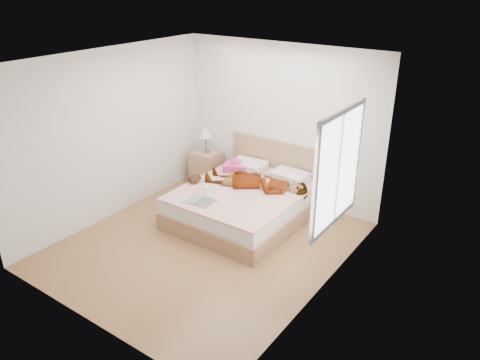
{
  "coord_description": "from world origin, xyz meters",
  "views": [
    {
      "loc": [
        3.72,
        -4.41,
        3.58
      ],
      "look_at": [
        0.0,
        0.85,
        0.7
      ],
      "focal_mm": 35.0,
      "sensor_mm": 36.0,
      "label": 1
    }
  ],
  "objects": [
    {
      "name": "phone",
      "position": [
        -0.41,
        1.57,
        0.69
      ],
      "size": [
        0.07,
        0.1,
        0.05
      ],
      "primitive_type": "cube",
      "rotation": [
        0.44,
        0.0,
        0.27
      ],
      "color": "silver",
      "rests_on": "bed"
    },
    {
      "name": "magazine",
      "position": [
        -0.28,
        0.23,
        0.52
      ],
      "size": [
        0.49,
        0.34,
        0.03
      ],
      "color": "white",
      "rests_on": "bed"
    },
    {
      "name": "nightstand",
      "position": [
        -1.34,
        1.69,
        0.35
      ],
      "size": [
        0.5,
        0.45,
        1.07
      ],
      "color": "olive",
      "rests_on": "ground"
    },
    {
      "name": "coffee_mug",
      "position": [
        -0.38,
        0.52,
        0.56
      ],
      "size": [
        0.14,
        0.12,
        0.11
      ],
      "color": "white",
      "rests_on": "bed"
    },
    {
      "name": "hair",
      "position": [
        -0.48,
        1.62,
        0.55
      ],
      "size": [
        0.51,
        0.58,
        0.07
      ],
      "primitive_type": "ellipsoid",
      "rotation": [
        0.0,
        0.0,
        -0.25
      ],
      "color": "black",
      "rests_on": "bed"
    },
    {
      "name": "bed",
      "position": [
        0.0,
        1.04,
        0.28
      ],
      "size": [
        1.8,
        2.08,
        1.0
      ],
      "color": "brown",
      "rests_on": "ground"
    },
    {
      "name": "room_shell",
      "position": [
        1.77,
        0.3,
        1.5
      ],
      "size": [
        4.0,
        4.0,
        4.0
      ],
      "color": "white",
      "rests_on": "ground"
    },
    {
      "name": "woman",
      "position": [
        0.09,
        1.17,
        0.62
      ],
      "size": [
        1.75,
        1.03,
        0.23
      ],
      "primitive_type": "imported",
      "rotation": [
        0.0,
        0.0,
        -1.3
      ],
      "color": "white",
      "rests_on": "bed"
    },
    {
      "name": "plush_toy",
      "position": [
        -0.77,
        0.69,
        0.58
      ],
      "size": [
        0.2,
        0.26,
        0.13
      ],
      "color": "black",
      "rests_on": "bed"
    },
    {
      "name": "towel",
      "position": [
        -0.54,
        1.48,
        0.59
      ],
      "size": [
        0.46,
        0.42,
        0.2
      ],
      "color": "#E43E96",
      "rests_on": "bed"
    },
    {
      "name": "ground",
      "position": [
        0.0,
        0.0,
        0.0
      ],
      "size": [
        4.0,
        4.0,
        0.0
      ],
      "primitive_type": "plane",
      "color": "#56381B",
      "rests_on": "ground"
    }
  ]
}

